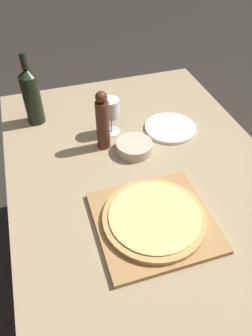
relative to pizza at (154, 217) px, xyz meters
name	(u,v)px	position (x,y,z in m)	size (l,w,h in m)	color
ground_plane	(139,277)	(0.05, 0.23, -0.81)	(12.00, 12.00, 0.00)	#2D2823
dining_table	(144,190)	(0.05, 0.23, -0.12)	(0.99, 1.43, 0.78)	#9E8966
cutting_board	(154,221)	(0.00, 0.00, -0.02)	(0.36, 0.35, 0.02)	#A87A47
pizza	(154,217)	(0.00, 0.00, 0.00)	(0.33, 0.33, 0.02)	tan
wine_bottle	(31,95)	(-0.29, 0.68, 0.10)	(0.07, 0.07, 0.31)	black
pepper_mill	(103,122)	(-0.05, 0.42, 0.09)	(0.05, 0.05, 0.25)	#4C2819
wine_glass	(111,110)	(0.00, 0.50, 0.08)	(0.08, 0.08, 0.16)	silver
small_bowl	(135,147)	(0.06, 0.36, -0.01)	(0.14, 0.14, 0.04)	beige
dinner_plate	(170,128)	(0.25, 0.45, -0.02)	(0.22, 0.22, 0.01)	silver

